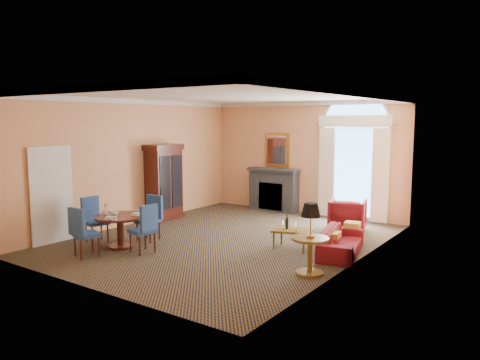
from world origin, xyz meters
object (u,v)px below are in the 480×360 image
Objects in this scene: sofa at (341,241)px; side_table at (310,231)px; armchair at (348,215)px; dining_table at (120,224)px; armoire at (164,183)px; coffee_table at (292,231)px.

side_table is (0.05, -1.50, 0.51)m from sofa.
sofa is 2.04× the size of armchair.
armoire is at bearing 115.80° from dining_table.
dining_table is (1.27, -2.63, -0.47)m from armoire.
sofa is at bearing 93.97° from armchair.
sofa is at bearing -2.84° from coffee_table.
armchair is at bearing 101.49° from side_table.
sofa is 2.05m from armchair.
armchair is (-0.65, 1.94, 0.14)m from sofa.
dining_table is at bearing -166.24° from coffee_table.
coffee_table is (3.02, 1.94, -0.12)m from dining_table.
side_table is at bearing 10.08° from dining_table.
dining_table is at bearing 105.57° from sofa.
armoire reaches higher than armchair.
armchair is 3.53m from side_table.
dining_table reaches higher than coffee_table.
armchair is at bearing 51.15° from dining_table.
coffee_table is at bearing 67.20° from armchair.
coffee_table is 1.63m from side_table.
armoire is 5.34m from sofa.
armoire is 1.16× the size of sofa.
armoire is at bearing 3.72° from armchair.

